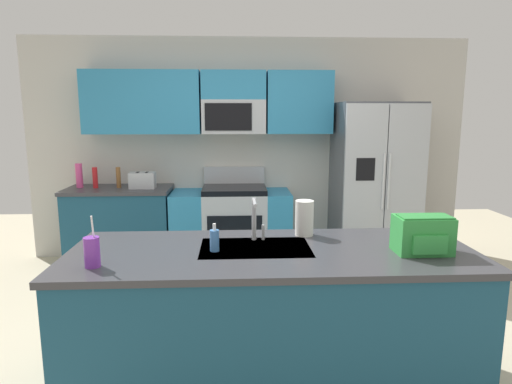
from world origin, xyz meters
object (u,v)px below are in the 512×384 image
sink_faucet (255,216)px  soap_dispenser (215,240)px  toaster (142,180)px  bottle_pink (79,176)px  paper_towel_roll (304,218)px  drink_cup_purple (92,252)px  pepper_mill (118,178)px  refrigerator (374,184)px  bottle_red (95,178)px  backpack (423,234)px  range_oven (231,225)px

sink_faucet → soap_dispenser: bearing=-141.8°
toaster → bottle_pink: bottle_pink is taller
soap_dispenser → paper_towel_roll: size_ratio=0.71×
toaster → drink_cup_purple: 2.59m
pepper_mill → sink_faucet: 2.61m
pepper_mill → drink_cup_purple: drink_cup_purple is taller
pepper_mill → paper_towel_roll: size_ratio=0.97×
refrigerator → bottle_pink: (-3.36, 0.11, 0.11)m
toaster → bottle_red: 0.54m
drink_cup_purple → refrigerator: bearing=47.2°
bottle_pink → drink_cup_purple: 2.85m
sink_faucet → backpack: sink_faucet is taller
toaster → pepper_mill: (-0.28, 0.05, 0.03)m
pepper_mill → bottle_pink: bearing=174.5°
refrigerator → soap_dispenser: 2.89m
bottle_pink → backpack: bottle_pink is taller
bottle_pink → paper_towel_roll: size_ratio=1.14×
range_oven → drink_cup_purple: 2.79m
paper_towel_roll → range_oven: bearing=103.9°
pepper_mill → soap_dispenser: pepper_mill is taller
refrigerator → bottle_pink: size_ratio=6.77×
paper_towel_roll → drink_cup_purple: bearing=-155.3°
pepper_mill → sink_faucet: bearing=-56.7°
toaster → pepper_mill: 0.28m
drink_cup_purple → soap_dispenser: (0.65, 0.25, -0.02)m
range_oven → backpack: 2.80m
refrigerator → drink_cup_purple: refrigerator is taller
toaster → paper_towel_roll: paper_towel_roll is taller
sink_faucet → drink_cup_purple: bearing=-153.6°
sink_faucet → bottle_red: bearing=127.8°
refrigerator → toaster: size_ratio=6.61×
backpack → refrigerator: bearing=78.5°
pepper_mill → soap_dispenser: 2.66m
refrigerator → pepper_mill: refrigerator is taller
pepper_mill → paper_towel_roll: paper_towel_roll is taller
sink_faucet → drink_cup_purple: size_ratio=0.99×
toaster → bottle_pink: size_ratio=1.03×
bottle_red → paper_towel_roll: paper_towel_roll is taller
refrigerator → bottle_pink: 3.36m
toaster → pepper_mill: pepper_mill is taller
toaster → paper_towel_roll: (1.50, -2.01, 0.03)m
pepper_mill → bottle_red: same height
soap_dispenser → paper_towel_roll: bearing=28.6°
range_oven → pepper_mill: size_ratio=5.82×
refrigerator → backpack: bearing=-101.5°
range_oven → paper_towel_roll: size_ratio=5.67×
toaster → backpack: bearing=-48.6°
refrigerator → paper_towel_roll: size_ratio=7.71×
bottle_pink → drink_cup_purple: (0.98, -2.67, -0.05)m
sink_faucet → drink_cup_purple: (-0.90, -0.45, -0.08)m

